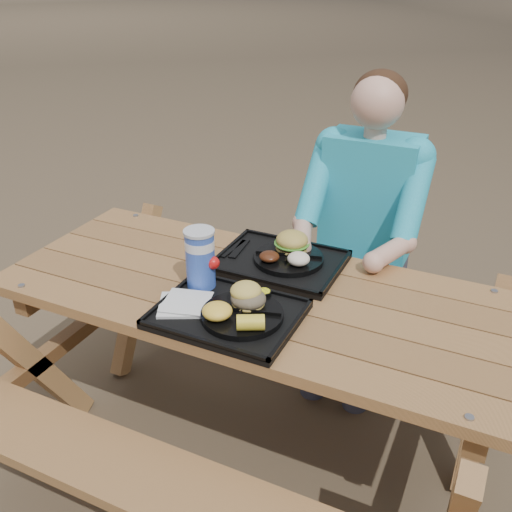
% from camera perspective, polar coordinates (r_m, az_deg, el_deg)
% --- Properties ---
extents(ground, '(60.00, 60.00, 0.00)m').
position_cam_1_polar(ground, '(2.45, 0.00, -18.47)').
color(ground, '#999999').
rests_on(ground, ground).
extents(picnic_table, '(1.80, 1.49, 0.75)m').
position_cam_1_polar(picnic_table, '(2.20, 0.00, -11.71)').
color(picnic_table, '#999999').
rests_on(picnic_table, ground).
extents(tray_near, '(0.45, 0.35, 0.02)m').
position_cam_1_polar(tray_near, '(1.83, -2.86, -5.91)').
color(tray_near, black).
rests_on(tray_near, picnic_table).
extents(tray_far, '(0.45, 0.35, 0.02)m').
position_cam_1_polar(tray_far, '(2.13, 2.42, -0.67)').
color(tray_far, black).
rests_on(tray_far, picnic_table).
extents(plate_near, '(0.26, 0.26, 0.02)m').
position_cam_1_polar(plate_near, '(1.79, -1.39, -5.89)').
color(plate_near, black).
rests_on(plate_near, tray_near).
extents(plate_far, '(0.26, 0.26, 0.02)m').
position_cam_1_polar(plate_far, '(2.12, 3.29, -0.24)').
color(plate_far, black).
rests_on(plate_far, tray_far).
extents(napkin_stack, '(0.20, 0.20, 0.02)m').
position_cam_1_polar(napkin_stack, '(1.86, -7.37, -4.76)').
color(napkin_stack, silver).
rests_on(napkin_stack, tray_near).
extents(soda_cup, '(0.10, 0.10, 0.20)m').
position_cam_1_polar(soda_cup, '(1.92, -5.59, -0.38)').
color(soda_cup, '#163AA8').
rests_on(soda_cup, tray_near).
extents(condiment_bbq, '(0.06, 0.06, 0.03)m').
position_cam_1_polar(condiment_bbq, '(1.90, -0.92, -3.47)').
color(condiment_bbq, black).
rests_on(condiment_bbq, tray_near).
extents(condiment_mustard, '(0.05, 0.05, 0.03)m').
position_cam_1_polar(condiment_mustard, '(1.88, 0.76, -3.91)').
color(condiment_mustard, yellow).
rests_on(condiment_mustard, tray_near).
extents(sandwich, '(0.11, 0.11, 0.11)m').
position_cam_1_polar(sandwich, '(1.79, -0.78, -3.39)').
color(sandwich, gold).
rests_on(sandwich, plate_near).
extents(mac_cheese, '(0.09, 0.09, 0.05)m').
position_cam_1_polar(mac_cheese, '(1.75, -3.90, -5.52)').
color(mac_cheese, yellow).
rests_on(mac_cheese, plate_near).
extents(corn_cob, '(0.11, 0.11, 0.05)m').
position_cam_1_polar(corn_cob, '(1.70, -0.54, -6.66)').
color(corn_cob, yellow).
rests_on(corn_cob, plate_near).
extents(cutlery_far, '(0.04, 0.16, 0.01)m').
position_cam_1_polar(cutlery_far, '(2.20, -1.67, 0.75)').
color(cutlery_far, black).
rests_on(cutlery_far, tray_far).
extents(burger, '(0.12, 0.12, 0.11)m').
position_cam_1_polar(burger, '(2.14, 3.64, 1.99)').
color(burger, gold).
rests_on(burger, plate_far).
extents(baked_beans, '(0.07, 0.07, 0.03)m').
position_cam_1_polar(baked_beans, '(2.07, 1.34, -0.05)').
color(baked_beans, '#471F0E').
rests_on(baked_beans, plate_far).
extents(potato_salad, '(0.08, 0.08, 0.05)m').
position_cam_1_polar(potato_salad, '(2.05, 4.28, -0.28)').
color(potato_salad, '#EFE2CA').
rests_on(potato_salad, plate_far).
extents(diner, '(0.48, 0.84, 1.28)m').
position_cam_1_polar(diner, '(2.56, 10.74, 1.03)').
color(diner, '#1CC6C3').
rests_on(diner, ground).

